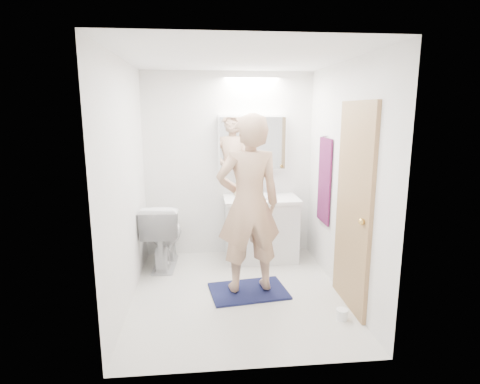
{
  "coord_description": "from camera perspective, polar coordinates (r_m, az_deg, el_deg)",
  "views": [
    {
      "loc": [
        -0.36,
        -3.83,
        1.91
      ],
      "look_at": [
        0.05,
        0.25,
        1.05
      ],
      "focal_mm": 29.15,
      "sensor_mm": 36.0,
      "label": 1
    }
  ],
  "objects": [
    {
      "name": "countertop",
      "position": [
        4.98,
        3.13,
        -1.05
      ],
      "size": [
        0.95,
        0.58,
        0.04
      ],
      "primitive_type": "cube",
      "color": "white",
      "rests_on": "vanity_cabinet"
    },
    {
      "name": "bath_rug",
      "position": [
        4.31,
        1.24,
        -14.28
      ],
      "size": [
        0.87,
        0.65,
        0.02
      ],
      "primitive_type": "cube",
      "rotation": [
        0.0,
        0.0,
        0.13
      ],
      "color": "#161541",
      "rests_on": "floor"
    },
    {
      "name": "vanity_cabinet",
      "position": [
        5.09,
        3.07,
        -5.55
      ],
      "size": [
        0.9,
        0.55,
        0.78
      ],
      "primitive_type": "cube",
      "color": "silver",
      "rests_on": "floor"
    },
    {
      "name": "floor",
      "position": [
        4.3,
        -0.34,
        -14.55
      ],
      "size": [
        2.5,
        2.5,
        0.0
      ],
      "primitive_type": "plane",
      "color": "silver",
      "rests_on": "ground"
    },
    {
      "name": "door_knob",
      "position": [
        3.61,
        17.39,
        -4.16
      ],
      "size": [
        0.06,
        0.06,
        0.06
      ],
      "primitive_type": "sphere",
      "color": "gold",
      "rests_on": "door"
    },
    {
      "name": "toilet",
      "position": [
        4.94,
        -11.15,
        -6.09
      ],
      "size": [
        0.5,
        0.82,
        0.81
      ],
      "primitive_type": "imported",
      "rotation": [
        0.0,
        0.0,
        3.08
      ],
      "color": "silver",
      "rests_on": "floor"
    },
    {
      "name": "wall_back",
      "position": [
        5.14,
        -1.67,
        3.91
      ],
      "size": [
        2.5,
        0.0,
        2.5
      ],
      "primitive_type": "plane",
      "rotation": [
        1.57,
        0.0,
        0.0
      ],
      "color": "white",
      "rests_on": "floor"
    },
    {
      "name": "towel",
      "position": [
        4.68,
        12.25,
        1.61
      ],
      "size": [
        0.02,
        0.42,
        1.0
      ],
      "primitive_type": "cube",
      "color": "#141238",
      "rests_on": "wall_right"
    },
    {
      "name": "soap_bottle_b",
      "position": [
        5.11,
        1.48,
        0.61
      ],
      "size": [
        0.1,
        0.1,
        0.19
      ],
      "primitive_type": "imported",
      "rotation": [
        0.0,
        0.0,
        -0.21
      ],
      "color": "#5A8EC2",
      "rests_on": "countertop"
    },
    {
      "name": "toothbrush_cup",
      "position": [
        5.15,
        4.64,
        0.11
      ],
      "size": [
        0.11,
        0.11,
        0.09
      ],
      "primitive_type": "imported",
      "rotation": [
        0.0,
        0.0,
        0.16
      ],
      "color": "#3861AA",
      "rests_on": "countertop"
    },
    {
      "name": "soap_bottle_a",
      "position": [
        5.06,
        -0.49,
        0.63
      ],
      "size": [
        0.11,
        0.11,
        0.21
      ],
      "primitive_type": "imported",
      "rotation": [
        0.0,
        0.0,
        0.71
      ],
      "color": "tan",
      "rests_on": "countertop"
    },
    {
      "name": "wall_front",
      "position": [
        2.7,
        2.13,
        -3.42
      ],
      "size": [
        2.5,
        0.0,
        2.5
      ],
      "primitive_type": "plane",
      "rotation": [
        -1.57,
        0.0,
        0.0
      ],
      "color": "white",
      "rests_on": "floor"
    },
    {
      "name": "faucet",
      "position": [
        5.17,
        2.77,
        0.57
      ],
      "size": [
        0.02,
        0.02,
        0.16
      ],
      "primitive_type": "cylinder",
      "color": "#BABABF",
      "rests_on": "countertop"
    },
    {
      "name": "towel_hook",
      "position": [
        4.62,
        12.38,
        7.97
      ],
      "size": [
        0.07,
        0.02,
        0.02
      ],
      "primitive_type": "cylinder",
      "rotation": [
        0.0,
        1.57,
        0.0
      ],
      "color": "silver",
      "rests_on": "wall_right"
    },
    {
      "name": "mirror_panel",
      "position": [
        4.99,
        1.9,
        7.13
      ],
      "size": [
        0.84,
        0.01,
        0.66
      ],
      "primitive_type": "cube",
      "color": "silver",
      "rests_on": "medicine_cabinet"
    },
    {
      "name": "medicine_cabinet",
      "position": [
        5.07,
        1.78,
        7.2
      ],
      "size": [
        0.88,
        0.14,
        0.7
      ],
      "primitive_type": "cube",
      "color": "white",
      "rests_on": "wall_back"
    },
    {
      "name": "sink_basin",
      "position": [
        5.0,
        3.08,
        -0.58
      ],
      "size": [
        0.36,
        0.36,
        0.03
      ],
      "primitive_type": "cylinder",
      "color": "white",
      "rests_on": "countertop"
    },
    {
      "name": "wall_left",
      "position": [
        3.97,
        -16.39,
        1.04
      ],
      "size": [
        0.0,
        2.5,
        2.5
      ],
      "primitive_type": "plane",
      "rotation": [
        1.57,
        0.0,
        1.57
      ],
      "color": "white",
      "rests_on": "floor"
    },
    {
      "name": "door",
      "position": [
        3.88,
        16.27,
        -2.23
      ],
      "size": [
        0.04,
        0.8,
        2.0
      ],
      "primitive_type": "cube",
      "color": "#A57A52",
      "rests_on": "wall_right"
    },
    {
      "name": "person",
      "position": [
        3.98,
        1.3,
        -1.84
      ],
      "size": [
        0.72,
        0.53,
        1.84
      ],
      "primitive_type": "imported",
      "rotation": [
        0.0,
        0.0,
        3.27
      ],
      "color": "tan",
      "rests_on": "bath_rug"
    },
    {
      "name": "wall_right",
      "position": [
        4.16,
        14.9,
        1.61
      ],
      "size": [
        0.0,
        2.5,
        2.5
      ],
      "primitive_type": "plane",
      "rotation": [
        1.57,
        0.0,
        -1.57
      ],
      "color": "white",
      "rests_on": "floor"
    },
    {
      "name": "ceiling",
      "position": [
        3.88,
        -0.39,
        19.1
      ],
      "size": [
        2.5,
        2.5,
        0.0
      ],
      "primitive_type": "plane",
      "rotation": [
        3.14,
        0.0,
        0.0
      ],
      "color": "white",
      "rests_on": "floor"
    },
    {
      "name": "toilet_paper_roll",
      "position": [
        3.92,
        14.71,
        -16.93
      ],
      "size": [
        0.11,
        0.11,
        0.1
      ],
      "primitive_type": "cylinder",
      "color": "white",
      "rests_on": "floor"
    }
  ]
}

